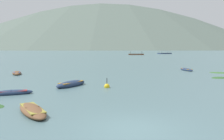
# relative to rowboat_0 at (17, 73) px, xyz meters

# --- Properties ---
(ground_plane) EXTENTS (6000.00, 6000.00, 0.00)m
(ground_plane) POSITION_rel_rowboat_0_xyz_m (10.27, 1476.14, -0.17)
(ground_plane) COLOR slate
(mountain_1) EXTENTS (777.62, 777.62, 196.19)m
(mountain_1) POSITION_rel_rowboat_0_xyz_m (-409.95, 1738.99, 97.93)
(mountain_1) COLOR #4C5B56
(mountain_1) RESTS_ON ground
(mountain_2) EXTENTS (1955.71, 1955.71, 543.80)m
(mountain_2) POSITION_rel_rowboat_0_xyz_m (242.99, 1587.30, 271.73)
(mountain_2) COLOR #56665B
(mountain_2) RESTS_ON ground
(mountain_3) EXTENTS (724.50, 724.50, 273.25)m
(mountain_3) POSITION_rel_rowboat_0_xyz_m (895.59, 1577.55, 136.45)
(mountain_3) COLOR #4C5B56
(mountain_3) RESTS_ON ground
(rowboat_0) EXTENTS (1.95, 3.86, 0.54)m
(rowboat_0) POSITION_rel_rowboat_0_xyz_m (0.00, 0.00, 0.00)
(rowboat_0) COLOR brown
(rowboat_0) RESTS_ON ground
(rowboat_2) EXTENTS (1.13, 3.90, 0.48)m
(rowboat_2) POSITION_rel_rowboat_0_xyz_m (25.72, 1.61, -0.02)
(rowboat_2) COLOR navy
(rowboat_2) RESTS_ON ground
(rowboat_3) EXTENTS (3.19, 1.40, 0.45)m
(rowboat_3) POSITION_rel_rowboat_0_xyz_m (3.06, -15.05, -0.03)
(rowboat_3) COLOR navy
(rowboat_3) RESTS_ON ground
(rowboat_4) EXTENTS (2.43, 3.81, 0.48)m
(rowboat_4) POSITION_rel_rowboat_0_xyz_m (5.54, -20.67, -0.02)
(rowboat_4) COLOR brown
(rowboat_4) RESTS_ON ground
(rowboat_6) EXTENTS (3.28, 3.68, 0.63)m
(rowboat_6) POSITION_rel_rowboat_0_xyz_m (7.48, -11.68, 0.03)
(rowboat_6) COLOR navy
(rowboat_6) RESTS_ON ground
(ferry_0) EXTENTS (11.45, 7.38, 2.54)m
(ferry_0) POSITION_rel_rowboat_0_xyz_m (75.37, 133.53, 0.28)
(ferry_0) COLOR navy
(ferry_0) RESTS_ON ground
(ferry_1) EXTENTS (9.95, 5.60, 2.54)m
(ferry_1) POSITION_rel_rowboat_0_xyz_m (45.69, 106.00, 0.28)
(ferry_1) COLOR brown
(ferry_1) RESTS_ON ground
(mooring_buoy) EXTENTS (0.51, 0.51, 1.02)m
(mooring_buoy) POSITION_rel_rowboat_0_xyz_m (10.65, -13.01, -0.06)
(mooring_buoy) COLOR yellow
(mooring_buoy) RESTS_ON ground
(weed_patch_1) EXTENTS (3.06, 2.72, 0.14)m
(weed_patch_1) POSITION_rel_rowboat_0_xyz_m (25.05, -8.10, -0.17)
(weed_patch_1) COLOR #2D5628
(weed_patch_1) RESTS_ON ground
(weed_patch_4) EXTENTS (3.72, 3.26, 0.14)m
(weed_patch_4) POSITION_rel_rowboat_0_xyz_m (28.80, -2.78, -0.17)
(weed_patch_4) COLOR #38662D
(weed_patch_4) RESTS_ON ground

